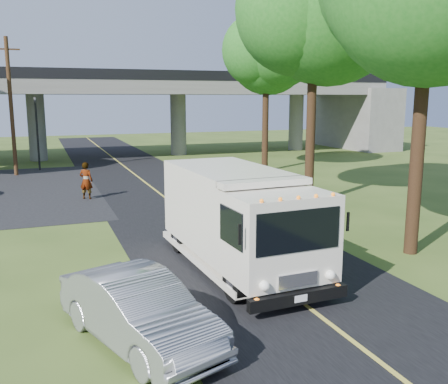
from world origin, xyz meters
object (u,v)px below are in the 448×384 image
pedestrian (86,181)px  traffic_signal (37,125)px  tree_right_far (270,50)px  silver_sedan (139,310)px  utility_pole (11,106)px  step_van (238,217)px

pedestrian → traffic_signal: bearing=-47.4°
traffic_signal → pedestrian: traffic_signal is taller
tree_right_far → silver_sedan: tree_right_far is taller
traffic_signal → silver_sedan: (1.71, -28.05, -2.45)m
traffic_signal → pedestrian: (2.16, -11.87, -2.24)m
tree_right_far → pedestrian: 16.02m
tree_right_far → pedestrian: size_ratio=5.71×
utility_pole → step_van: 23.67m
traffic_signal → tree_right_far: 17.18m
traffic_signal → pedestrian: bearing=-79.7°
pedestrian → utility_pole: bearing=-37.3°
utility_pole → tree_right_far: tree_right_far is taller
utility_pole → traffic_signal: bearing=53.1°
traffic_signal → silver_sedan: size_ratio=1.14×
silver_sedan → pedestrian: bearing=68.6°
traffic_signal → pedestrian: 12.27m
traffic_signal → step_van: traffic_signal is taller
step_van → pedestrian: (-3.28, 12.56, -0.68)m
utility_pole → pedestrian: size_ratio=4.67×
tree_right_far → silver_sedan: size_ratio=2.40×
pedestrian → step_van: bearing=136.9°
silver_sedan → utility_pole: bearing=77.2°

